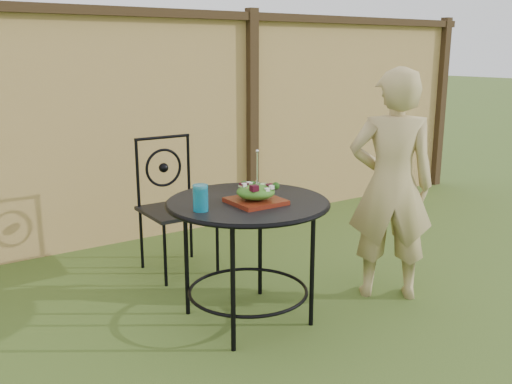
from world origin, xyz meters
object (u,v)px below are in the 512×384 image
Objects in this scene: diner at (391,186)px; salad_plate at (256,201)px; patio_chair at (174,201)px; patio_table at (248,224)px.

diner is 5.37× the size of salad_plate.
diner is (0.93, -1.17, 0.22)m from patio_chair.
diner reaches higher than salad_plate.
patio_table is 0.97× the size of patio_chair.
diner is at bearing -51.61° from patio_chair.
diner is at bearing -11.85° from patio_table.
diner reaches higher than patio_table.
patio_table is at bearing 26.82° from diner.
patio_chair is 1.51m from diner.
salad_plate is at bearing -90.26° from patio_chair.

